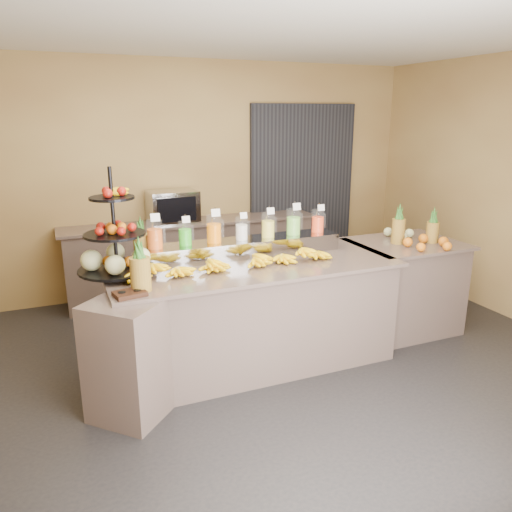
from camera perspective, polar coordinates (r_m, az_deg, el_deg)
ground at (r=4.40m, az=1.29°, el=-13.63°), size 6.00×6.00×0.00m
room_envelope at (r=4.64m, az=-0.43°, el=12.27°), size 6.04×5.02×2.82m
buffet_counter at (r=4.37m, az=-1.46°, el=-7.05°), size 2.75×1.25×0.93m
right_counter at (r=5.36m, az=16.39°, el=-3.28°), size 1.08×0.88×0.93m
back_ledge at (r=6.20m, az=-7.15°, el=-0.16°), size 3.10×0.55×0.93m
pitcher_tray at (r=4.52m, az=-1.64°, el=0.96°), size 1.85×0.30×0.15m
juice_pitcher_orange_a at (r=4.27m, az=-11.49°, el=2.27°), size 0.13×0.14×0.32m
juice_pitcher_green at (r=4.32m, az=-8.11°, el=2.41°), size 0.11×0.12×0.28m
juice_pitcher_orange_b at (r=4.39m, az=-4.83°, el=2.93°), size 0.13×0.14×0.32m
juice_pitcher_milk at (r=4.48m, az=-1.66°, el=3.00°), size 0.11×0.12×0.27m
juice_pitcher_lemon at (r=4.57m, az=1.39°, el=3.39°), size 0.12×0.13×0.29m
juice_pitcher_lime at (r=4.68m, az=4.30°, el=3.75°), size 0.13×0.14×0.32m
juice_pitcher_orange_c at (r=4.81m, az=7.07°, el=3.85°), size 0.12×0.12×0.29m
banana_heap at (r=4.18m, az=-2.61°, el=-0.45°), size 1.83×0.17×0.15m
fruit_stand at (r=4.10m, az=-15.18°, el=0.91°), size 0.73×0.73×0.86m
condiment_caddy at (r=3.66m, az=-14.23°, el=-4.19°), size 0.24×0.20×0.03m
pineapple_left_a at (r=3.70m, az=-13.08°, el=-1.63°), size 0.15×0.15×0.41m
pineapple_left_b at (r=4.38m, az=-12.94°, el=1.17°), size 0.14×0.14×0.42m
right_fruit_pile at (r=5.13m, az=18.27°, el=2.01°), size 0.47×0.45×0.25m
oven_warmer at (r=5.99m, az=-9.49°, el=5.59°), size 0.58×0.42×0.38m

